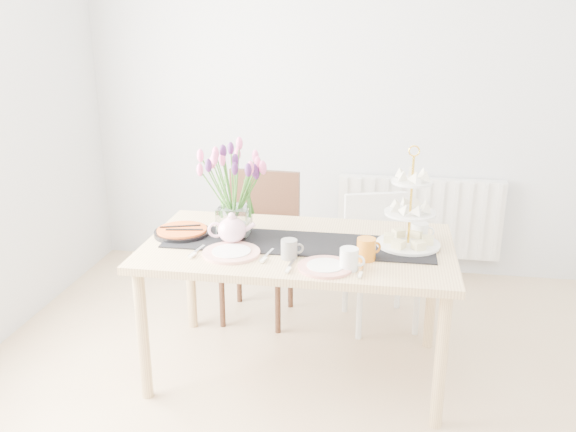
% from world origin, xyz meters
% --- Properties ---
extents(room_shell, '(4.50, 4.50, 4.50)m').
position_xyz_m(room_shell, '(0.00, 0.00, 1.30)').
color(room_shell, tan).
rests_on(room_shell, ground).
extents(radiator, '(1.20, 0.08, 0.60)m').
position_xyz_m(radiator, '(0.50, 2.19, 0.45)').
color(radiator, white).
rests_on(radiator, room_shell).
extents(dining_table, '(1.60, 0.90, 0.75)m').
position_xyz_m(dining_table, '(-0.19, 0.72, 0.67)').
color(dining_table, tan).
rests_on(dining_table, ground).
extents(chair_brown, '(0.49, 0.49, 0.93)m').
position_xyz_m(chair_brown, '(-0.54, 1.39, 0.55)').
color(chair_brown, '#341E13').
rests_on(chair_brown, ground).
extents(chair_white, '(0.51, 0.51, 0.81)m').
position_xyz_m(chair_white, '(0.22, 1.42, 0.47)').
color(chair_white, white).
rests_on(chair_white, ground).
extents(table_runner, '(1.40, 0.35, 0.01)m').
position_xyz_m(table_runner, '(-0.19, 0.72, 0.75)').
color(table_runner, black).
rests_on(table_runner, dining_table).
extents(tulip_vase, '(0.60, 0.60, 0.51)m').
position_xyz_m(tulip_vase, '(-0.55, 0.79, 1.08)').
color(tulip_vase, silver).
rests_on(tulip_vase, dining_table).
extents(cake_stand, '(0.33, 0.33, 0.48)m').
position_xyz_m(cake_stand, '(0.37, 0.78, 0.89)').
color(cake_stand, gold).
rests_on(cake_stand, dining_table).
extents(teapot, '(0.27, 0.23, 0.16)m').
position_xyz_m(teapot, '(-0.53, 0.67, 0.82)').
color(teapot, silver).
rests_on(teapot, dining_table).
extents(cream_jug, '(0.11, 0.11, 0.09)m').
position_xyz_m(cream_jug, '(0.43, 0.89, 0.80)').
color(cream_jug, white).
rests_on(cream_jug, dining_table).
extents(tart_tin, '(0.30, 0.30, 0.04)m').
position_xyz_m(tart_tin, '(-0.83, 0.75, 0.77)').
color(tart_tin, black).
rests_on(tart_tin, dining_table).
extents(mug_grey, '(0.10, 0.10, 0.10)m').
position_xyz_m(mug_grey, '(-0.21, 0.52, 0.80)').
color(mug_grey, gray).
rests_on(mug_grey, dining_table).
extents(mug_white, '(0.11, 0.11, 0.10)m').
position_xyz_m(mug_white, '(0.09, 0.43, 0.80)').
color(mug_white, silver).
rests_on(mug_white, dining_table).
extents(mug_orange, '(0.13, 0.13, 0.11)m').
position_xyz_m(mug_orange, '(0.17, 0.56, 0.81)').
color(mug_orange, orange).
rests_on(mug_orange, dining_table).
extents(plate_left, '(0.34, 0.34, 0.01)m').
position_xyz_m(plate_left, '(-0.50, 0.53, 0.76)').
color(plate_left, white).
rests_on(plate_left, dining_table).
extents(plate_right, '(0.29, 0.29, 0.01)m').
position_xyz_m(plate_right, '(-0.02, 0.43, 0.76)').
color(plate_right, silver).
rests_on(plate_right, dining_table).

